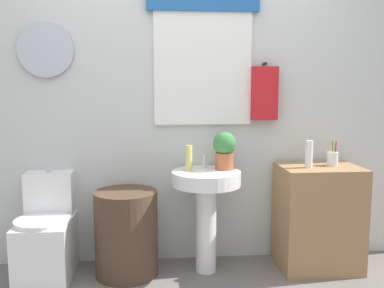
{
  "coord_description": "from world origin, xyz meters",
  "views": [
    {
      "loc": [
        -0.17,
        -2.08,
        1.34
      ],
      "look_at": [
        0.08,
        0.8,
        0.95
      ],
      "focal_mm": 39.4,
      "sensor_mm": 36.0,
      "label": 1
    }
  ],
  "objects_px": {
    "wooden_cabinet": "(318,217)",
    "potted_plant": "(224,149)",
    "soap_bottle": "(189,158)",
    "lotion_bottle": "(309,154)",
    "toothbrush_cup": "(333,158)",
    "laundry_hamper": "(126,233)",
    "pedestal_sink": "(206,197)",
    "toilet": "(47,236)"
  },
  "relations": [
    {
      "from": "laundry_hamper",
      "to": "soap_bottle",
      "type": "height_order",
      "value": "soap_bottle"
    },
    {
      "from": "laundry_hamper",
      "to": "pedestal_sink",
      "type": "bearing_deg",
      "value": -0.0
    },
    {
      "from": "laundry_hamper",
      "to": "toothbrush_cup",
      "type": "bearing_deg",
      "value": 0.75
    },
    {
      "from": "pedestal_sink",
      "to": "potted_plant",
      "type": "height_order",
      "value": "potted_plant"
    },
    {
      "from": "soap_bottle",
      "to": "toothbrush_cup",
      "type": "distance_m",
      "value": 1.06
    },
    {
      "from": "soap_bottle",
      "to": "toothbrush_cup",
      "type": "height_order",
      "value": "toothbrush_cup"
    },
    {
      "from": "toilet",
      "to": "lotion_bottle",
      "type": "distance_m",
      "value": 1.96
    },
    {
      "from": "toilet",
      "to": "lotion_bottle",
      "type": "relative_size",
      "value": 3.82
    },
    {
      "from": "pedestal_sink",
      "to": "toothbrush_cup",
      "type": "xyz_separation_m",
      "value": [
        0.94,
        0.02,
        0.26
      ]
    },
    {
      "from": "laundry_hamper",
      "to": "wooden_cabinet",
      "type": "height_order",
      "value": "wooden_cabinet"
    },
    {
      "from": "soap_bottle",
      "to": "potted_plant",
      "type": "xyz_separation_m",
      "value": [
        0.26,
        0.01,
        0.06
      ]
    },
    {
      "from": "laundry_hamper",
      "to": "pedestal_sink",
      "type": "relative_size",
      "value": 0.82
    },
    {
      "from": "laundry_hamper",
      "to": "wooden_cabinet",
      "type": "distance_m",
      "value": 1.41
    },
    {
      "from": "toilet",
      "to": "wooden_cabinet",
      "type": "bearing_deg",
      "value": -0.89
    },
    {
      "from": "potted_plant",
      "to": "laundry_hamper",
      "type": "bearing_deg",
      "value": -175.2
    },
    {
      "from": "toilet",
      "to": "potted_plant",
      "type": "relative_size",
      "value": 2.71
    },
    {
      "from": "laundry_hamper",
      "to": "potted_plant",
      "type": "height_order",
      "value": "potted_plant"
    },
    {
      "from": "soap_bottle",
      "to": "lotion_bottle",
      "type": "distance_m",
      "value": 0.86
    },
    {
      "from": "pedestal_sink",
      "to": "wooden_cabinet",
      "type": "height_order",
      "value": "wooden_cabinet"
    },
    {
      "from": "toilet",
      "to": "laundry_hamper",
      "type": "relative_size",
      "value": 1.22
    },
    {
      "from": "wooden_cabinet",
      "to": "lotion_bottle",
      "type": "relative_size",
      "value": 3.93
    },
    {
      "from": "potted_plant",
      "to": "wooden_cabinet",
      "type": "bearing_deg",
      "value": -4.92
    },
    {
      "from": "toilet",
      "to": "laundry_hamper",
      "type": "height_order",
      "value": "toilet"
    },
    {
      "from": "wooden_cabinet",
      "to": "lotion_bottle",
      "type": "height_order",
      "value": "lotion_bottle"
    },
    {
      "from": "toilet",
      "to": "pedestal_sink",
      "type": "relative_size",
      "value": 1.0
    },
    {
      "from": "lotion_bottle",
      "to": "laundry_hamper",
      "type": "bearing_deg",
      "value": 178.25
    },
    {
      "from": "laundry_hamper",
      "to": "lotion_bottle",
      "type": "xyz_separation_m",
      "value": [
        1.31,
        -0.04,
        0.56
      ]
    },
    {
      "from": "wooden_cabinet",
      "to": "toilet",
      "type": "bearing_deg",
      "value": 179.11
    },
    {
      "from": "wooden_cabinet",
      "to": "toothbrush_cup",
      "type": "bearing_deg",
      "value": 11.13
    },
    {
      "from": "toilet",
      "to": "pedestal_sink",
      "type": "distance_m",
      "value": 1.17
    },
    {
      "from": "wooden_cabinet",
      "to": "potted_plant",
      "type": "xyz_separation_m",
      "value": [
        -0.7,
        0.06,
        0.51
      ]
    },
    {
      "from": "pedestal_sink",
      "to": "lotion_bottle",
      "type": "height_order",
      "value": "lotion_bottle"
    },
    {
      "from": "pedestal_sink",
      "to": "potted_plant",
      "type": "xyz_separation_m",
      "value": [
        0.14,
        0.06,
        0.34
      ]
    },
    {
      "from": "potted_plant",
      "to": "toothbrush_cup",
      "type": "xyz_separation_m",
      "value": [
        0.8,
        -0.04,
        -0.07
      ]
    },
    {
      "from": "wooden_cabinet",
      "to": "soap_bottle",
      "type": "height_order",
      "value": "soap_bottle"
    },
    {
      "from": "laundry_hamper",
      "to": "toothbrush_cup",
      "type": "xyz_separation_m",
      "value": [
        1.51,
        0.02,
        0.52
      ]
    },
    {
      "from": "laundry_hamper",
      "to": "pedestal_sink",
      "type": "height_order",
      "value": "pedestal_sink"
    },
    {
      "from": "wooden_cabinet",
      "to": "toothbrush_cup",
      "type": "height_order",
      "value": "toothbrush_cup"
    },
    {
      "from": "soap_bottle",
      "to": "laundry_hamper",
      "type": "bearing_deg",
      "value": -173.72
    },
    {
      "from": "wooden_cabinet",
      "to": "potted_plant",
      "type": "bearing_deg",
      "value": 175.08
    },
    {
      "from": "laundry_hamper",
      "to": "soap_bottle",
      "type": "xyz_separation_m",
      "value": [
        0.45,
        0.05,
        0.53
      ]
    },
    {
      "from": "pedestal_sink",
      "to": "lotion_bottle",
      "type": "xyz_separation_m",
      "value": [
        0.74,
        -0.04,
        0.31
      ]
    }
  ]
}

